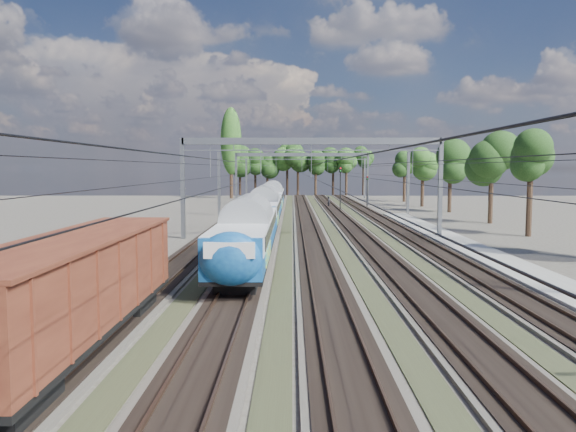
{
  "coord_description": "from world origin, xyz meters",
  "views": [
    {
      "loc": [
        -1.71,
        -20.05,
        6.27
      ],
      "look_at": [
        -2.01,
        20.98,
        2.8
      ],
      "focal_mm": 35.0,
      "sensor_mm": 36.0,
      "label": 1
    }
  ],
  "objects_px": {
    "emu_train": "(264,205)",
    "signal_near": "(340,183)",
    "worker": "(329,202)",
    "signal_far": "(367,188)",
    "freight_boxcar": "(77,285)"
  },
  "relations": [
    {
      "from": "emu_train",
      "to": "signal_near",
      "type": "relative_size",
      "value": 9.85
    },
    {
      "from": "worker",
      "to": "signal_far",
      "type": "xyz_separation_m",
      "value": [
        6.16,
        -0.4,
        2.3
      ]
    },
    {
      "from": "freight_boxcar",
      "to": "signal_far",
      "type": "height_order",
      "value": "signal_far"
    },
    {
      "from": "signal_near",
      "to": "signal_far",
      "type": "height_order",
      "value": "signal_near"
    },
    {
      "from": "emu_train",
      "to": "signal_near",
      "type": "height_order",
      "value": "signal_near"
    },
    {
      "from": "worker",
      "to": "signal_far",
      "type": "height_order",
      "value": "signal_far"
    },
    {
      "from": "signal_near",
      "to": "emu_train",
      "type": "bearing_deg",
      "value": -113.68
    },
    {
      "from": "signal_near",
      "to": "freight_boxcar",
      "type": "bearing_deg",
      "value": -105.52
    },
    {
      "from": "freight_boxcar",
      "to": "signal_far",
      "type": "xyz_separation_m",
      "value": [
        19.44,
        71.91,
        0.86
      ]
    },
    {
      "from": "worker",
      "to": "signal_far",
      "type": "relative_size",
      "value": 0.35
    },
    {
      "from": "worker",
      "to": "signal_near",
      "type": "distance_m",
      "value": 9.54
    },
    {
      "from": "freight_boxcar",
      "to": "signal_far",
      "type": "bearing_deg",
      "value": 74.88
    },
    {
      "from": "freight_boxcar",
      "to": "emu_train",
      "type": "bearing_deg",
      "value": 83.17
    },
    {
      "from": "signal_far",
      "to": "freight_boxcar",
      "type": "bearing_deg",
      "value": -100.49
    },
    {
      "from": "emu_train",
      "to": "worker",
      "type": "xyz_separation_m",
      "value": [
        8.78,
        34.7,
        -1.72
      ]
    }
  ]
}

